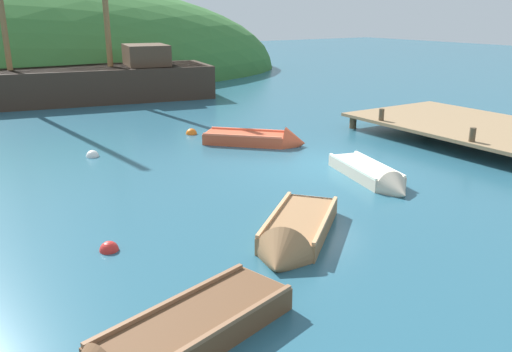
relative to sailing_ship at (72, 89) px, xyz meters
name	(u,v)px	position (x,y,z in m)	size (l,w,h in m)	color
ground_plane	(321,167)	(3.38, -16.61, -0.65)	(120.00, 120.00, 0.00)	#285B70
dock	(466,125)	(10.37, -16.61, -0.14)	(5.41, 7.95, 1.66)	#937551
shore_hill	(7,80)	(-1.63, 11.58, -0.65)	(42.43, 20.87, 13.76)	#387033
sailing_ship	(72,89)	(0.00, 0.00, 0.00)	(17.72, 6.72, 12.99)	#38281E
rowboat_outer_right	(261,141)	(3.34, -13.24, -0.52)	(3.37, 3.37, 1.09)	#C64C2D
rowboat_center	(374,178)	(3.68, -18.57, -0.55)	(1.74, 3.58, 0.91)	beige
rowboat_far	(164,349)	(-4.41, -22.68, -0.52)	(4.01, 2.11, 1.09)	brown
rowboat_near_dock	(294,237)	(-0.66, -20.64, -0.53)	(3.38, 3.12, 1.14)	#9E7047
buoy_white	(93,157)	(-2.27, -11.62, -0.65)	(0.42, 0.42, 0.42)	white
buoy_orange	(191,134)	(1.94, -10.39, -0.65)	(0.44, 0.44, 0.44)	orange
buoy_red	(109,250)	(-4.01, -18.92, -0.65)	(0.39, 0.39, 0.39)	red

